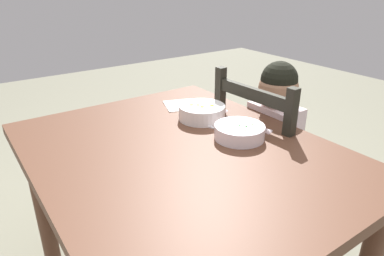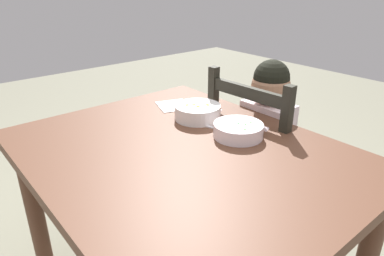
% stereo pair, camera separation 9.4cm
% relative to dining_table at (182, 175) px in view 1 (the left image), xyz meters
% --- Properties ---
extents(dining_table, '(1.18, 0.94, 0.72)m').
position_rel_dining_table_xyz_m(dining_table, '(0.00, 0.00, 0.00)').
color(dining_table, brown).
rests_on(dining_table, ground).
extents(dining_chair, '(0.44, 0.44, 0.90)m').
position_rel_dining_table_xyz_m(dining_chair, '(-0.06, 0.52, -0.18)').
color(dining_chair, black).
rests_on(dining_chair, ground).
extents(child_figure, '(0.32, 0.31, 0.93)m').
position_rel_dining_table_xyz_m(child_figure, '(-0.07, 0.51, 0.00)').
color(child_figure, silver).
rests_on(child_figure, ground).
extents(bowl_of_peas, '(0.18, 0.18, 0.05)m').
position_rel_dining_table_xyz_m(bowl_of_peas, '(0.05, 0.22, 0.13)').
color(bowl_of_peas, white).
rests_on(bowl_of_peas, dining_table).
extents(bowl_of_carrots, '(0.19, 0.19, 0.06)m').
position_rel_dining_table_xyz_m(bowl_of_carrots, '(-0.18, 0.22, 0.13)').
color(bowl_of_carrots, white).
rests_on(bowl_of_carrots, dining_table).
extents(spoon, '(0.14, 0.07, 0.01)m').
position_rel_dining_table_xyz_m(spoon, '(-0.10, 0.19, 0.11)').
color(spoon, silver).
rests_on(spoon, dining_table).
extents(paper_napkin, '(0.19, 0.18, 0.00)m').
position_rel_dining_table_xyz_m(paper_napkin, '(-0.37, 0.23, 0.10)').
color(paper_napkin, white).
rests_on(paper_napkin, dining_table).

